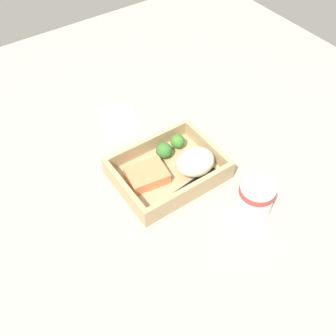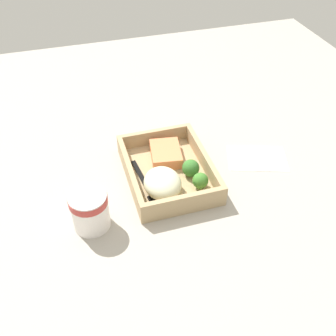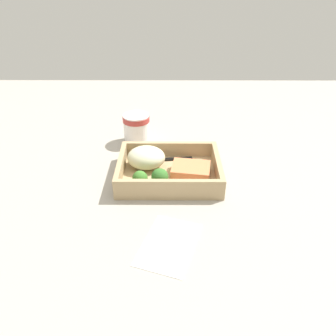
# 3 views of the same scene
# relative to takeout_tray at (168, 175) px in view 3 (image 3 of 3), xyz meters

# --- Properties ---
(ground_plane) EXTENTS (1.60, 1.60, 0.02)m
(ground_plane) POSITION_rel_takeout_tray_xyz_m (0.00, 0.00, -0.02)
(ground_plane) COLOR #A29B8F
(takeout_tray) EXTENTS (0.25, 0.19, 0.01)m
(takeout_tray) POSITION_rel_takeout_tray_xyz_m (0.00, 0.00, 0.00)
(takeout_tray) COLOR tan
(takeout_tray) RESTS_ON ground_plane
(tray_rim) EXTENTS (0.25, 0.19, 0.04)m
(tray_rim) POSITION_rel_takeout_tray_xyz_m (0.00, 0.00, 0.03)
(tray_rim) COLOR tan
(tray_rim) RESTS_ON takeout_tray
(salmon_fillet) EXTENTS (0.10, 0.08, 0.03)m
(salmon_fillet) POSITION_rel_takeout_tray_xyz_m (-0.05, 0.01, 0.02)
(salmon_fillet) COLOR #EB8252
(salmon_fillet) RESTS_ON takeout_tray
(mashed_potatoes) EXTENTS (0.10, 0.08, 0.06)m
(mashed_potatoes) POSITION_rel_takeout_tray_xyz_m (0.06, -0.03, 0.03)
(mashed_potatoes) COLOR beige
(mashed_potatoes) RESTS_ON takeout_tray
(broccoli_floret_1) EXTENTS (0.04, 0.04, 0.04)m
(broccoli_floret_1) POSITION_rel_takeout_tray_xyz_m (0.07, 0.06, 0.03)
(broccoli_floret_1) COLOR #7DAF5D
(broccoli_floret_1) RESTS_ON takeout_tray
(broccoli_floret_2) EXTENTS (0.04, 0.04, 0.04)m
(broccoli_floret_2) POSITION_rel_takeout_tray_xyz_m (0.02, 0.05, 0.03)
(broccoli_floret_2) COLOR #7AA058
(broccoli_floret_2) RESTS_ON takeout_tray
(fork) EXTENTS (0.16, 0.03, 0.00)m
(fork) POSITION_rel_takeout_tray_xyz_m (0.03, -0.06, 0.01)
(fork) COLOR black
(fork) RESTS_ON takeout_tray
(paper_cup) EXTENTS (0.08, 0.08, 0.09)m
(paper_cup) POSITION_rel_takeout_tray_xyz_m (0.10, -0.19, 0.04)
(paper_cup) COLOR white
(paper_cup) RESTS_ON ground_plane
(receipt_slip) EXTENTS (0.14, 0.17, 0.00)m
(receipt_slip) POSITION_rel_takeout_tray_xyz_m (-0.00, 0.23, -0.00)
(receipt_slip) COLOR white
(receipt_slip) RESTS_ON ground_plane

